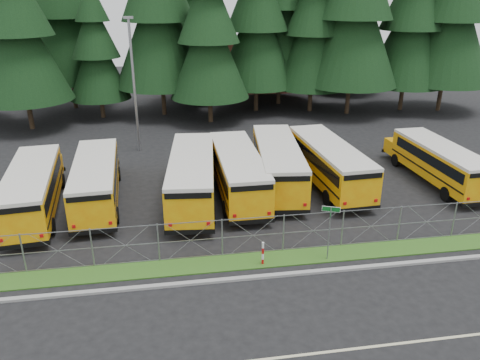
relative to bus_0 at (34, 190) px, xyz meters
name	(u,v)px	position (x,y,z in m)	size (l,w,h in m)	color
ground	(297,239)	(13.97, -5.40, -1.38)	(120.00, 120.00, 0.00)	black
curb	(315,272)	(13.97, -8.50, -1.32)	(50.00, 0.25, 0.12)	gray
grass_verge	(306,256)	(13.97, -7.10, -1.35)	(50.00, 1.40, 0.06)	#284F16
road_lane_line	(356,349)	(13.97, -13.40, -1.37)	(50.00, 0.12, 0.01)	beige
chainlink_fence	(303,232)	(13.97, -6.40, -0.38)	(44.00, 0.10, 2.00)	gray
brick_building	(260,63)	(19.97, 34.60, 1.62)	(22.00, 10.00, 6.00)	brown
bus_0	(34,190)	(0.00, 0.00, 0.00)	(2.49, 10.53, 2.76)	orange
bus_1	(97,181)	(3.35, 0.86, -0.02)	(2.46, 10.41, 2.73)	orange
bus_3	(192,177)	(9.01, 0.36, 0.08)	(2.64, 11.18, 2.93)	orange
bus_4	(237,173)	(11.81, 0.84, 0.03)	(2.55, 10.80, 2.83)	orange
bus_5	(277,165)	(14.55, 1.72, 0.07)	(2.61, 11.08, 2.90)	orange
bus_6	(327,164)	(17.79, 1.44, 0.05)	(2.57, 10.89, 2.86)	orange
bus_east	(437,163)	(25.10, 0.69, -0.07)	(2.36, 10.01, 2.63)	orange
street_sign	(330,222)	(14.87, -7.51, 0.65)	(0.78, 0.52, 2.81)	gray
striped_bollard	(263,254)	(11.74, -7.46, -0.78)	(0.11, 0.11, 1.20)	#B20C0C
light_standard	(134,81)	(5.39, 10.35, 4.12)	(0.70, 0.35, 10.14)	gray
conifer_1	(14,25)	(-4.62, 18.29, 7.73)	(8.24, 8.24, 18.23)	black
conifer_2	(96,51)	(1.39, 21.45, 5.11)	(5.87, 5.87, 12.99)	black
conifer_3	(158,10)	(7.45, 21.69, 8.68)	(9.10, 9.10, 20.12)	black
conifer_4	(209,33)	(11.85, 18.15, 6.81)	(7.41, 7.41, 16.38)	black
conifer_5	(257,21)	(17.02, 21.83, 7.57)	(8.09, 8.09, 17.90)	black
conifer_6	(314,26)	(22.57, 20.77, 7.14)	(7.70, 7.70, 17.04)	black
conifer_7	(356,8)	(26.04, 19.14, 8.83)	(9.23, 9.23, 20.42)	black
conifer_8	(411,20)	(32.22, 19.78, 7.62)	(8.14, 8.14, 18.01)	black
conifer_9	(454,11)	(36.07, 18.92, 8.53)	(8.96, 8.96, 19.82)	black
conifer_10	(62,7)	(-1.98, 26.04, 8.86)	(9.26, 9.26, 20.48)	black
conifer_11	(183,25)	(10.00, 26.79, 6.99)	(7.57, 7.57, 16.73)	black
conifer_13	(356,10)	(30.20, 29.28, 8.18)	(8.65, 8.65, 19.13)	black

